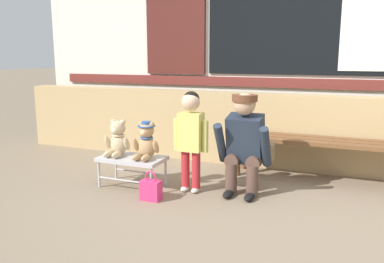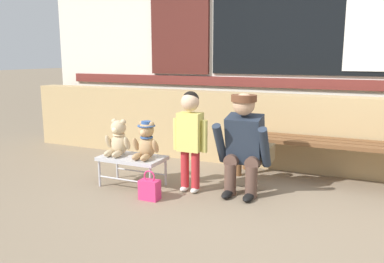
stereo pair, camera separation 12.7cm
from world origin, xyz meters
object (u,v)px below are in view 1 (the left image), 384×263
Objects in this scene: child_standing at (191,131)px; teddy_bear_plain at (118,139)px; wooden_bench_long at (334,147)px; small_display_bench at (132,160)px; adult_crouching at (246,143)px; handbag_on_ground at (151,190)px; teddy_bear_with_hat at (146,141)px.

teddy_bear_plain is at bearing -173.63° from child_standing.
small_display_bench is (-1.83, -0.90, -0.11)m from wooden_bench_long.
wooden_bench_long is at bearing 41.66° from adult_crouching.
handbag_on_ground is at bearing -27.61° from teddy_bear_plain.
small_display_bench is at bearing 142.76° from handbag_on_ground.
adult_crouching is (0.92, 0.23, 0.01)m from teddy_bear_with_hat.
wooden_bench_long is 5.78× the size of teddy_bear_with_hat.
handbag_on_ground is (0.51, -0.26, -0.37)m from teddy_bear_plain.
child_standing is at bearing -146.62° from wooden_bench_long.
handbag_on_ground is (-0.24, -0.35, -0.50)m from child_standing.
wooden_bench_long reaches higher than handbag_on_ground.
child_standing reaches higher than teddy_bear_with_hat.
adult_crouching is 3.49× the size of handbag_on_ground.
teddy_bear_plain reaches higher than wooden_bench_long.
adult_crouching is (1.24, 0.23, 0.02)m from teddy_bear_plain.
adult_crouching reaches higher than teddy_bear_with_hat.
small_display_bench is at bearing -171.79° from child_standing.
teddy_bear_with_hat is at bearing -165.80° from adult_crouching.
wooden_bench_long is 2.21× the size of adult_crouching.
child_standing is at bearing 6.37° from teddy_bear_plain.
small_display_bench is 0.67× the size of adult_crouching.
teddy_bear_plain is 1.26m from adult_crouching.
adult_crouching is at bearing 12.27° from small_display_bench.
teddy_bear_with_hat is at bearing 0.13° from teddy_bear_plain.
handbag_on_ground is (0.35, -0.26, -0.17)m from small_display_bench.
teddy_bear_plain is at bearing -179.87° from teddy_bear_with_hat.
adult_crouching reaches higher than handbag_on_ground.
wooden_bench_long is 2.18m from teddy_bear_plain.
small_display_bench is at bearing -167.73° from adult_crouching.
wooden_bench_long is 2.19× the size of child_standing.
teddy_bear_with_hat is at bearing 125.08° from handbag_on_ground.
teddy_bear_with_hat is 0.38× the size of child_standing.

